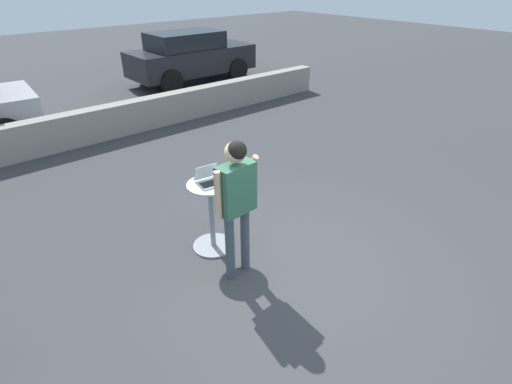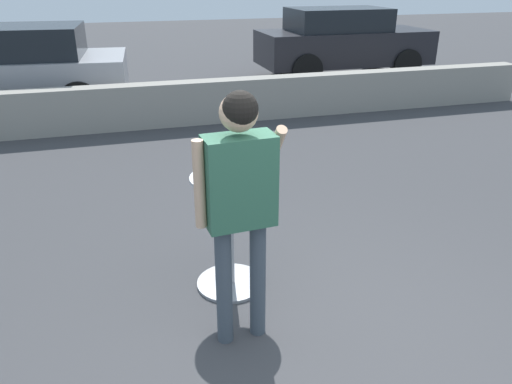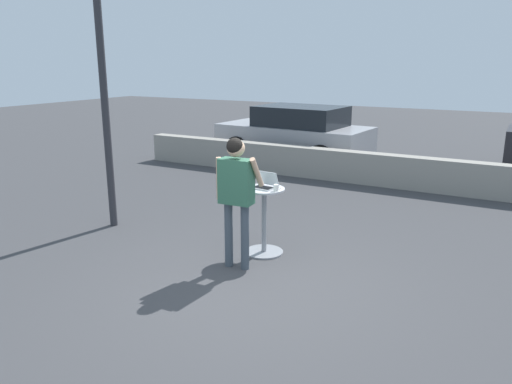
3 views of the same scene
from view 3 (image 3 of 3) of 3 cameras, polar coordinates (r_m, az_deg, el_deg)
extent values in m
plane|color=#3D3D3F|center=(6.13, -0.48, -11.25)|extent=(50.00, 50.00, 0.00)
cube|color=gray|center=(11.36, 14.52, 2.44)|extent=(12.77, 0.35, 0.71)
cylinder|color=gray|center=(7.27, 0.92, -6.85)|extent=(0.55, 0.55, 0.03)
cylinder|color=gray|center=(7.11, 0.93, -3.33)|extent=(0.07, 0.07, 0.91)
cylinder|color=#B7B7BC|center=(6.98, 0.95, 0.34)|extent=(0.58, 0.58, 0.02)
cube|color=#B7BABF|center=(6.94, 0.82, 0.45)|extent=(0.32, 0.24, 0.02)
cube|color=black|center=(6.94, 0.82, 0.53)|extent=(0.28, 0.20, 0.00)
cube|color=#B7BABF|center=(7.03, 1.50, 1.56)|extent=(0.30, 0.12, 0.21)
cube|color=white|center=(7.02, 1.47, 1.57)|extent=(0.28, 0.10, 0.18)
cylinder|color=white|center=(6.82, 2.31, 0.48)|extent=(0.07, 0.07, 0.09)
torus|color=white|center=(6.80, 2.67, 0.45)|extent=(0.04, 0.01, 0.04)
cylinder|color=#424C56|center=(6.68, -3.14, -4.88)|extent=(0.11, 0.11, 0.89)
cylinder|color=#424C56|center=(6.58, -1.27, -5.18)|extent=(0.11, 0.11, 0.89)
cube|color=#33664C|center=(6.41, -2.28, 1.22)|extent=(0.45, 0.25, 0.59)
sphere|color=#DBAD89|center=(6.33, -2.32, 5.04)|extent=(0.23, 0.23, 0.23)
sphere|color=black|center=(6.30, -2.44, 5.26)|extent=(0.21, 0.21, 0.21)
cylinder|color=#DBAD89|center=(6.53, -4.27, 1.56)|extent=(0.07, 0.07, 0.56)
cylinder|color=#DBAD89|center=(6.35, 0.10, 2.26)|extent=(0.09, 0.33, 0.43)
cube|color=#9E9EA3|center=(13.82, 4.34, 6.23)|extent=(4.22, 2.12, 0.67)
cube|color=black|center=(13.65, 5.15, 8.64)|extent=(2.37, 1.76, 0.53)
cylinder|color=black|center=(13.81, -2.09, 5.00)|extent=(0.70, 0.27, 0.68)
cylinder|color=black|center=(15.24, 1.68, 5.93)|extent=(0.70, 0.27, 0.68)
cylinder|color=black|center=(12.54, 7.49, 3.88)|extent=(0.70, 0.27, 0.68)
cylinder|color=black|center=(14.10, 10.58, 4.96)|extent=(0.70, 0.27, 0.68)
cylinder|color=#2D2D33|center=(8.38, -16.92, 10.04)|extent=(0.12, 0.12, 4.18)
camera|label=1|loc=(6.03, -40.95, 17.20)|focal=28.00mm
camera|label=2|loc=(4.71, -28.10, 9.24)|focal=35.00mm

